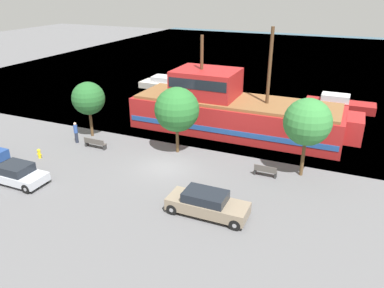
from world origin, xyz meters
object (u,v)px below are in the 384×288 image
object	(u,v)px
pirate_ship	(232,110)
parked_car_curb_front	(17,174)
moored_boat_outer	(339,104)
fire_hydrant	(39,153)
bench_promenade_east	(95,143)
moored_boat_dockside	(167,84)
bench_promenade_west	(265,171)
parked_car_curb_mid	(207,204)
pedestrian_walking_near	(76,132)

from	to	relation	value
pirate_ship	parked_car_curb_front	size ratio (longest dim) A/B	5.05
moored_boat_outer	fire_hydrant	size ratio (longest dim) A/B	9.17
fire_hydrant	bench_promenade_east	bearing A→B (deg)	49.72
moored_boat_dockside	parked_car_curb_front	distance (m)	25.99
moored_boat_dockside	fire_hydrant	size ratio (longest dim) A/B	9.42
moored_boat_outer	bench_promenade_west	size ratio (longest dim) A/B	4.51
moored_boat_dockside	fire_hydrant	distance (m)	22.38
moored_boat_dockside	bench_promenade_east	bearing A→B (deg)	-80.61
moored_boat_dockside	fire_hydrant	bearing A→B (deg)	-88.97
parked_car_curb_mid	fire_hydrant	bearing A→B (deg)	172.25
bench_promenade_east	parked_car_curb_mid	bearing A→B (deg)	-23.92
moored_boat_outer	bench_promenade_east	xyz separation A→B (m)	(-17.44, -18.64, -0.16)
moored_boat_outer	parked_car_curb_mid	size ratio (longest dim) A/B	1.49
parked_car_curb_mid	bench_promenade_east	bearing A→B (deg)	156.08
bench_promenade_west	parked_car_curb_front	bearing A→B (deg)	-153.34
moored_boat_outer	fire_hydrant	world-z (taller)	moored_boat_outer
pirate_ship	parked_car_curb_front	xyz separation A→B (m)	(-10.09, -14.89, -1.27)
parked_car_curb_front	fire_hydrant	xyz separation A→B (m)	(-1.59, 3.54, -0.27)
bench_promenade_west	pedestrian_walking_near	distance (m)	15.96
parked_car_curb_mid	bench_promenade_east	distance (m)	12.91
parked_car_curb_front	bench_promenade_west	size ratio (longest dim) A/B	2.51
parked_car_curb_mid	pedestrian_walking_near	xyz separation A→B (m)	(-13.94, 5.59, 0.19)
parked_car_curb_mid	pedestrian_walking_near	size ratio (longest dim) A/B	2.63
moored_boat_outer	pedestrian_walking_near	bearing A→B (deg)	-136.95
fire_hydrant	moored_boat_outer	bearing A→B (deg)	47.32
moored_boat_outer	parked_car_curb_front	world-z (taller)	moored_boat_outer
bench_promenade_east	moored_boat_outer	bearing A→B (deg)	46.91
moored_boat_dockside	parked_car_curb_mid	world-z (taller)	moored_boat_dockside
pirate_ship	moored_boat_outer	xyz separation A→B (m)	(8.52, 10.54, -1.34)
bench_promenade_west	pedestrian_walking_near	world-z (taller)	pedestrian_walking_near
parked_car_curb_front	parked_car_curb_mid	distance (m)	13.06
parked_car_curb_mid	fire_hydrant	size ratio (longest dim) A/B	6.17
pirate_ship	moored_boat_dockside	world-z (taller)	pirate_ship
moored_boat_dockside	pedestrian_walking_near	distance (m)	18.80
parked_car_curb_front	parked_car_curb_mid	xyz separation A→B (m)	(12.97, 1.56, 0.05)
bench_promenade_west	pedestrian_walking_near	size ratio (longest dim) A/B	0.87
moored_boat_dockside	parked_car_curb_front	size ratio (longest dim) A/B	1.84
bench_promenade_east	bench_promenade_west	world-z (taller)	same
moored_boat_dockside	parked_car_curb_front	xyz separation A→B (m)	(1.99, -25.91, 0.11)
parked_car_curb_front	pirate_ship	bearing A→B (deg)	55.90
pirate_ship	parked_car_curb_mid	xyz separation A→B (m)	(2.89, -13.33, -1.22)
pirate_ship	pedestrian_walking_near	size ratio (longest dim) A/B	10.99
moored_boat_outer	parked_car_curb_front	xyz separation A→B (m)	(-18.61, -25.44, 0.07)
fire_hydrant	pedestrian_walking_near	xyz separation A→B (m)	(0.62, 3.61, 0.51)
pirate_ship	moored_boat_dockside	xyz separation A→B (m)	(-12.08, 11.02, -1.38)
fire_hydrant	bench_promenade_west	xyz separation A→B (m)	(16.57, 3.98, 0.02)
parked_car_curb_front	moored_boat_outer	bearing A→B (deg)	53.82
moored_boat_outer	moored_boat_dockside	bearing A→B (deg)	178.68
parked_car_curb_mid	bench_promenade_west	bearing A→B (deg)	71.36
moored_boat_dockside	bench_promenade_east	distance (m)	19.38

